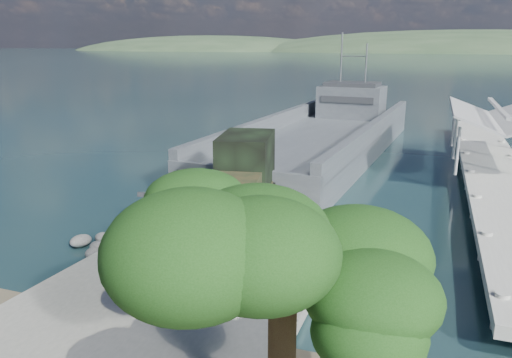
{
  "coord_description": "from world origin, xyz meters",
  "views": [
    {
      "loc": [
        8.58,
        -19.2,
        9.58
      ],
      "look_at": [
        -0.3,
        6.0,
        2.26
      ],
      "focal_mm": 35.0,
      "sensor_mm": 36.0,
      "label": 1
    }
  ],
  "objects_px": {
    "pier": "(493,160)",
    "overhang_tree": "(266,249)",
    "soldier": "(137,232)",
    "landing_craft": "(320,145)",
    "military_truck": "(241,181)"
  },
  "relations": [
    {
      "from": "pier",
      "to": "overhang_tree",
      "type": "xyz_separation_m",
      "value": [
        -7.41,
        -28.84,
        3.84
      ]
    },
    {
      "from": "pier",
      "to": "soldier",
      "type": "bearing_deg",
      "value": -128.73
    },
    {
      "from": "landing_craft",
      "to": "overhang_tree",
      "type": "bearing_deg",
      "value": -75.25
    },
    {
      "from": "overhang_tree",
      "to": "landing_craft",
      "type": "bearing_deg",
      "value": 100.23
    },
    {
      "from": "landing_craft",
      "to": "soldier",
      "type": "bearing_deg",
      "value": -92.03
    },
    {
      "from": "military_truck",
      "to": "overhang_tree",
      "type": "bearing_deg",
      "value": -77.56
    },
    {
      "from": "pier",
      "to": "overhang_tree",
      "type": "bearing_deg",
      "value": -104.41
    },
    {
      "from": "pier",
      "to": "soldier",
      "type": "distance_m",
      "value": 25.98
    },
    {
      "from": "pier",
      "to": "landing_craft",
      "type": "xyz_separation_m",
      "value": [
        -13.42,
        4.46,
        -0.66
      ]
    },
    {
      "from": "pier",
      "to": "military_truck",
      "type": "xyz_separation_m",
      "value": [
        -13.46,
        -14.69,
        1.04
      ]
    },
    {
      "from": "landing_craft",
      "to": "soldier",
      "type": "xyz_separation_m",
      "value": [
        -2.83,
        -24.73,
        0.54
      ]
    },
    {
      "from": "landing_craft",
      "to": "overhang_tree",
      "type": "relative_size",
      "value": 5.25
    },
    {
      "from": "overhang_tree",
      "to": "pier",
      "type": "bearing_deg",
      "value": 75.59
    },
    {
      "from": "landing_craft",
      "to": "soldier",
      "type": "height_order",
      "value": "landing_craft"
    },
    {
      "from": "landing_craft",
      "to": "military_truck",
      "type": "relative_size",
      "value": 4.08
    }
  ]
}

